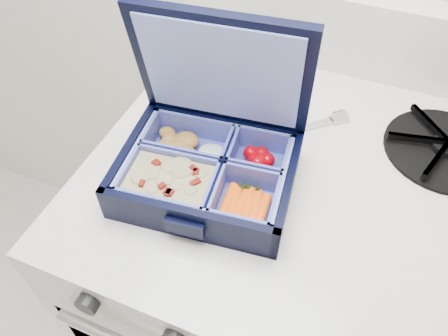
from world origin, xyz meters
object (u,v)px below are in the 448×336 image
at_px(stove, 273,292).
at_px(bento_box, 207,173).
at_px(burner_grate, 447,145).
at_px(fork, 292,130).

height_order(stove, bento_box, bento_box).
distance_m(bento_box, burner_grate, 0.38).
distance_m(stove, bento_box, 0.51).
distance_m(burner_grate, fork, 0.24).
bearing_deg(stove, fork, 114.17).
bearing_deg(fork, stove, -17.43).
distance_m(stove, fork, 0.46).
bearing_deg(fork, bento_box, -69.19).
xyz_separation_m(stove, fork, (-0.03, 0.06, 0.46)).
bearing_deg(bento_box, stove, 35.83).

